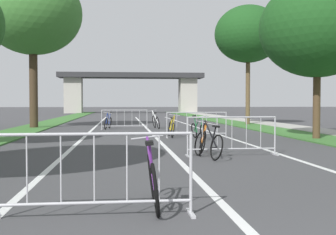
% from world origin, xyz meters
% --- Properties ---
extents(grass_verge_left, '(2.03, 70.87, 0.05)m').
position_xyz_m(grass_verge_left, '(-6.35, 28.99, 0.03)').
color(grass_verge_left, '#386B2D').
rests_on(grass_verge_left, ground).
extents(grass_verge_right, '(2.03, 70.87, 0.05)m').
position_xyz_m(grass_verge_right, '(6.35, 28.99, 0.03)').
color(grass_verge_right, '#386B2D').
rests_on(grass_verge_right, ground).
extents(sidewalk_path_right, '(1.88, 70.87, 0.08)m').
position_xyz_m(sidewalk_path_right, '(8.31, 28.99, 0.04)').
color(sidewalk_path_right, '#9E9B93').
rests_on(sidewalk_path_right, ground).
extents(lane_stripe_center, '(0.14, 41.00, 0.01)m').
position_xyz_m(lane_stripe_center, '(0.00, 20.50, 0.00)').
color(lane_stripe_center, silver).
rests_on(lane_stripe_center, ground).
extents(lane_stripe_right_lane, '(0.14, 41.00, 0.01)m').
position_xyz_m(lane_stripe_right_lane, '(2.94, 20.50, 0.00)').
color(lane_stripe_right_lane, silver).
rests_on(lane_stripe_right_lane, ground).
extents(lane_stripe_left_lane, '(0.14, 41.00, 0.01)m').
position_xyz_m(lane_stripe_left_lane, '(-2.94, 20.50, 0.00)').
color(lane_stripe_left_lane, silver).
rests_on(lane_stripe_left_lane, ground).
extents(overpass_bridge, '(20.15, 3.89, 5.61)m').
position_xyz_m(overpass_bridge, '(0.00, 58.57, 3.84)').
color(overpass_bridge, '#2D2D30').
rests_on(overpass_bridge, ground).
extents(tree_left_oak_near, '(5.43, 5.43, 8.71)m').
position_xyz_m(tree_left_oak_near, '(-6.27, 22.67, 6.38)').
color(tree_left_oak_near, '#3D2D1E').
rests_on(tree_left_oak_near, ground).
extents(tree_right_maple_mid, '(4.42, 4.42, 6.15)m').
position_xyz_m(tree_right_maple_mid, '(6.08, 13.85, 4.26)').
color(tree_right_maple_mid, '#4C3823').
rests_on(tree_right_maple_mid, ground).
extents(tree_right_pine_far, '(4.30, 4.30, 7.65)m').
position_xyz_m(tree_right_pine_far, '(6.69, 24.90, 5.81)').
color(tree_right_pine_far, brown).
rests_on(tree_right_pine_far, ground).
extents(crowd_barrier_nearest, '(2.47, 0.46, 1.05)m').
position_xyz_m(crowd_barrier_nearest, '(-1.73, 3.39, 0.52)').
color(crowd_barrier_nearest, '#ADADB2').
rests_on(crowd_barrier_nearest, ground).
extents(crowd_barrier_second, '(2.48, 0.51, 1.05)m').
position_xyz_m(crowd_barrier_second, '(1.55, 9.27, 0.52)').
color(crowd_barrier_second, '#ADADB2').
rests_on(crowd_barrier_second, ground).
extents(crowd_barrier_third, '(2.49, 0.56, 1.05)m').
position_xyz_m(crowd_barrier_third, '(1.63, 15.15, 0.52)').
color(crowd_barrier_third, '#ADADB2').
rests_on(crowd_barrier_third, ground).
extents(crowd_barrier_fourth, '(2.49, 0.57, 1.05)m').
position_xyz_m(crowd_barrier_fourth, '(-1.24, 21.03, 0.52)').
color(crowd_barrier_fourth, '#ADADB2').
rests_on(crowd_barrier_fourth, ground).
extents(bicycle_purple_0, '(0.47, 1.67, 0.95)m').
position_xyz_m(bicycle_purple_0, '(-0.98, 3.80, 0.37)').
color(bicycle_purple_0, black).
rests_on(bicycle_purple_0, ground).
extents(bicycle_black_1, '(0.53, 1.71, 0.99)m').
position_xyz_m(bicycle_black_1, '(0.81, 8.83, 0.37)').
color(bicycle_black_1, black).
rests_on(bicycle_black_1, ground).
extents(bicycle_orange_2, '(0.52, 1.78, 0.94)m').
position_xyz_m(bicycle_orange_2, '(0.84, 9.76, 0.39)').
color(bicycle_orange_2, black).
rests_on(bicycle_orange_2, ground).
extents(bicycle_blue_3, '(0.46, 1.71, 0.93)m').
position_xyz_m(bicycle_blue_3, '(-2.12, 21.51, 0.36)').
color(bicycle_blue_3, black).
rests_on(bicycle_blue_3, ground).
extents(bicycle_white_4, '(0.60, 1.77, 1.04)m').
position_xyz_m(bicycle_white_4, '(0.48, 21.58, 0.39)').
color(bicycle_white_4, black).
rests_on(bicycle_white_4, ground).
extents(bicycle_yellow_5, '(0.45, 1.69, 0.96)m').
position_xyz_m(bicycle_yellow_5, '(0.66, 15.70, 0.36)').
color(bicycle_yellow_5, black).
rests_on(bicycle_yellow_5, ground).
extents(bicycle_green_6, '(0.51, 1.68, 0.95)m').
position_xyz_m(bicycle_green_6, '(1.59, 14.55, 0.35)').
color(bicycle_green_6, black).
rests_on(bicycle_green_6, ground).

